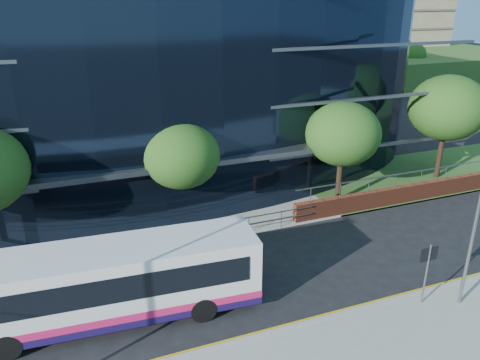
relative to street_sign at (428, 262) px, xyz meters
name	(u,v)px	position (x,y,z in m)	size (l,w,h in m)	color
ground	(311,307)	(-4.50, 1.59, -2.15)	(200.00, 200.00, 0.00)	black
kerb	(323,320)	(-4.50, 0.59, -2.07)	(80.00, 0.25, 0.16)	gray
yellow_line_outer	(320,318)	(-4.50, 0.79, -2.14)	(80.00, 0.08, 0.01)	gold
yellow_line_inner	(318,316)	(-4.50, 0.94, -2.14)	(80.00, 0.08, 0.01)	gold
far_forecourt	(129,221)	(-10.50, 12.59, -2.10)	(50.00, 8.00, 0.10)	gray
glass_office	(126,61)	(-8.50, 22.44, 5.85)	(44.00, 23.10, 16.00)	black
guard_railings	(99,248)	(-12.50, 8.59, -1.33)	(24.00, 0.05, 1.10)	slate
apartment_block	(314,3)	(27.50, 58.80, 8.96)	(60.00, 42.00, 30.00)	#2D511E
street_sign	(428,262)	(0.00, 0.00, 0.00)	(0.85, 0.09, 2.80)	slate
tree_far_b	(181,156)	(-7.50, 11.09, 2.06)	(4.29, 4.29, 6.05)	black
tree_far_c	(343,134)	(2.50, 10.59, 2.39)	(4.62, 4.62, 6.51)	black
tree_far_d	(448,108)	(11.50, 11.59, 3.04)	(5.28, 5.28, 7.44)	black
tree_dist_e	(323,60)	(19.50, 41.59, 2.39)	(4.62, 4.62, 6.51)	black
tree_dist_f	(411,55)	(35.50, 43.59, 2.06)	(4.29, 4.29, 6.05)	black
streetlight_east	(477,212)	(1.50, -0.59, 2.29)	(0.15, 0.77, 8.00)	slate
city_bus	(114,282)	(-12.27, 3.87, -0.44)	(12.09, 3.56, 3.23)	silver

